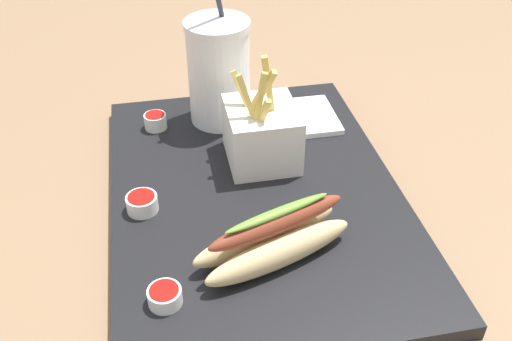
% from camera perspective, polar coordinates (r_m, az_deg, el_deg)
% --- Properties ---
extents(ground_plane, '(2.40, 2.40, 0.02)m').
position_cam_1_polar(ground_plane, '(0.74, 0.00, -3.71)').
color(ground_plane, '#8C6B4C').
extents(food_tray, '(0.50, 0.35, 0.02)m').
position_cam_1_polar(food_tray, '(0.73, 0.00, -2.52)').
color(food_tray, black).
rests_on(food_tray, ground_plane).
extents(soda_cup, '(0.09, 0.09, 0.25)m').
position_cam_1_polar(soda_cup, '(0.83, -3.66, 9.63)').
color(soda_cup, white).
rests_on(soda_cup, food_tray).
extents(fries_basket, '(0.10, 0.09, 0.15)m').
position_cam_1_polar(fries_basket, '(0.75, 0.55, 3.66)').
color(fries_basket, white).
rests_on(fries_basket, food_tray).
extents(hot_dog_1, '(0.11, 0.19, 0.06)m').
position_cam_1_polar(hot_dog_1, '(0.62, 1.72, -6.67)').
color(hot_dog_1, '#E5C689').
rests_on(hot_dog_1, food_tray).
extents(ketchup_cup_1, '(0.04, 0.04, 0.02)m').
position_cam_1_polar(ketchup_cup_1, '(0.70, -11.10, -3.10)').
color(ketchup_cup_1, white).
rests_on(ketchup_cup_1, food_tray).
extents(ketchup_cup_2, '(0.03, 0.03, 0.02)m').
position_cam_1_polar(ketchup_cup_2, '(0.84, -9.82, 4.85)').
color(ketchup_cup_2, white).
rests_on(ketchup_cup_2, food_tray).
extents(ketchup_cup_3, '(0.03, 0.03, 0.02)m').
position_cam_1_polar(ketchup_cup_3, '(0.59, -8.93, -12.00)').
color(ketchup_cup_3, white).
rests_on(ketchup_cup_3, food_tray).
extents(napkin_stack, '(0.10, 0.12, 0.01)m').
position_cam_1_polar(napkin_stack, '(0.86, 3.80, 5.14)').
color(napkin_stack, white).
rests_on(napkin_stack, food_tray).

